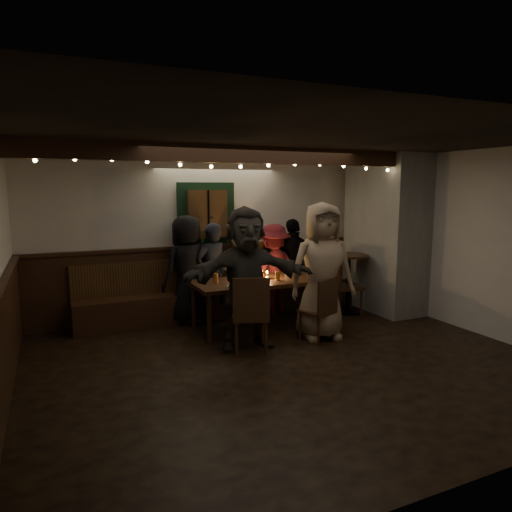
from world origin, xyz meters
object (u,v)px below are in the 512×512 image
chair_near_right (322,306)px  high_top (348,276)px  person_e (293,265)px  person_c (236,270)px  person_b (212,272)px  person_a (187,269)px  dining_table (262,284)px  person_g (322,271)px  chair_end (340,281)px  person_d (274,269)px  chair_near_left (251,311)px  person_f (246,278)px

chair_near_right → high_top: (1.21, 1.09, 0.13)m
chair_near_right → person_e: person_e is taller
high_top → person_c: person_c is taller
high_top → person_b: bearing=168.2°
person_b → person_e: 1.48m
high_top → person_b: size_ratio=0.64×
chair_near_right → person_a: size_ratio=0.53×
dining_table → chair_near_right: bearing=-62.8°
person_a → person_g: size_ratio=0.88×
chair_near_right → chair_end: (0.95, 0.95, 0.09)m
chair_end → person_e: person_e is taller
person_e → high_top: bearing=148.3°
person_g → dining_table: bearing=136.7°
high_top → person_a: bearing=167.9°
person_c → person_d: (0.60, -0.15, -0.01)m
dining_table → person_b: size_ratio=1.32×
person_a → person_g: person_g is taller
chair_near_right → person_e: 1.71m
chair_near_left → chair_near_right: (1.06, 0.03, -0.07)m
chair_near_left → person_b: 1.61m
person_b → person_e: person_e is taller
chair_near_right → person_b: person_b is taller
person_d → person_g: person_g is taller
person_c → person_f: size_ratio=0.81×
person_d → person_e: person_e is taller
chair_end → person_f: person_f is taller
person_b → person_c: person_b is taller
high_top → chair_end: bearing=-150.8°
chair_near_left → person_b: bearing=88.7°
chair_near_left → high_top: chair_near_left is taller
dining_table → person_d: person_d is taller
person_b → person_g: bearing=109.9°
chair_near_right → person_d: 1.56m
chair_near_left → person_e: size_ratio=0.64×
dining_table → high_top: 1.69m
chair_near_right → person_c: bearing=108.1°
person_d → chair_near_right: bearing=74.9°
chair_near_right → person_c: 1.80m
person_g → person_a: bearing=144.9°
chair_end → person_g: (-0.87, -0.80, 0.36)m
chair_end → high_top: chair_end is taller
chair_near_left → chair_near_right: size_ratio=1.14×
chair_near_left → person_d: (1.10, 1.58, 0.18)m
chair_end → person_c: (-1.51, 0.74, 0.17)m
person_c → person_d: size_ratio=1.01×
person_d → person_e: (0.41, 0.07, 0.04)m
chair_near_left → person_f: 0.45m
dining_table → person_b: person_b is taller
high_top → person_g: size_ratio=0.52×
person_f → high_top: bearing=27.7°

